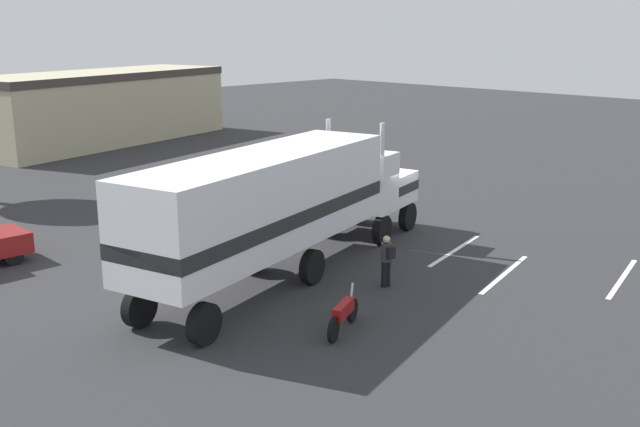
{
  "coord_description": "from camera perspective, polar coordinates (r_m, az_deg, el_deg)",
  "views": [
    {
      "loc": [
        -21.71,
        -17.77,
        7.84
      ],
      "look_at": [
        -4.38,
        -0.68,
        1.6
      ],
      "focal_mm": 41.36,
      "sensor_mm": 36.0,
      "label": 1
    }
  ],
  "objects": [
    {
      "name": "person_bystander",
      "position": [
        22.67,
        5.18,
        -3.53
      ],
      "size": [
        0.34,
        0.47,
        1.63
      ],
      "color": "black",
      "rests_on": "ground_plane"
    },
    {
      "name": "lane_stripe_near",
      "position": [
        26.85,
        10.39,
        -2.83
      ],
      "size": [
        4.34,
        1.06,
        0.01
      ],
      "primitive_type": "cube",
      "rotation": [
        0.0,
        0.0,
        0.21
      ],
      "color": "silver",
      "rests_on": "ground_plane"
    },
    {
      "name": "building_backdrop",
      "position": [
        52.86,
        -16.53,
        8.11
      ],
      "size": [
        19.66,
        10.45,
        4.8
      ],
      "color": "#B7AD8C",
      "rests_on": "ground_plane"
    },
    {
      "name": "lane_stripe_far",
      "position": [
        25.47,
        22.35,
        -4.66
      ],
      "size": [
        4.33,
        1.11,
        0.01
      ],
      "primitive_type": "cube",
      "rotation": [
        0.0,
        0.0,
        0.22
      ],
      "color": "silver",
      "rests_on": "ground_plane"
    },
    {
      "name": "lane_stripe_mid",
      "position": [
        24.71,
        14.1,
        -4.56
      ],
      "size": [
        4.33,
        1.09,
        0.01
      ],
      "primitive_type": "cube",
      "rotation": [
        0.0,
        0.0,
        0.21
      ],
      "color": "silver",
      "rests_on": "ground_plane"
    },
    {
      "name": "motorcycle",
      "position": [
        19.52,
        1.83,
        -7.78
      ],
      "size": [
        1.98,
        0.92,
        1.12
      ],
      "color": "black",
      "rests_on": "ground_plane"
    },
    {
      "name": "semi_truck",
      "position": [
        23.08,
        -2.83,
        1.05
      ],
      "size": [
        14.33,
        5.92,
        4.5
      ],
      "color": "white",
      "rests_on": "ground_plane"
    },
    {
      "name": "ground_plane",
      "position": [
        29.13,
        5.12,
        -1.29
      ],
      "size": [
        120.0,
        120.0,
        0.0
      ],
      "primitive_type": "plane",
      "color": "#2D2D30"
    }
  ]
}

